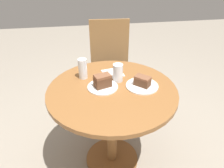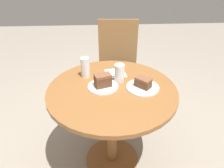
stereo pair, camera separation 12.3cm
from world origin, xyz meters
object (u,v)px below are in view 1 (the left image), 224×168
at_px(plate_near, 103,87).
at_px(glass_water, 83,70).
at_px(plate_far, 142,86).
at_px(cake_slice_far, 142,81).
at_px(cake_slice_near, 103,81).
at_px(glass_lemonade, 118,74).
at_px(chair, 110,66).

distance_m(plate_near, glass_water, 0.22).
height_order(plate_far, cake_slice_far, cake_slice_far).
bearing_deg(cake_slice_far, plate_near, 174.72).
distance_m(plate_far, glass_water, 0.45).
bearing_deg(cake_slice_near, glass_water, 128.68).
height_order(plate_near, glass_water, glass_water).
bearing_deg(glass_lemonade, plate_near, -147.62).
bearing_deg(cake_slice_far, glass_water, 155.36).
relative_size(plate_far, cake_slice_near, 1.76).
relative_size(chair, plate_near, 4.46).
height_order(plate_near, cake_slice_far, cake_slice_far).
height_order(plate_near, plate_far, same).
relative_size(glass_lemonade, glass_water, 0.87).
bearing_deg(cake_slice_near, plate_far, -5.28).
distance_m(chair, plate_near, 0.85).
bearing_deg(cake_slice_near, plate_near, -45.00).
bearing_deg(chair, glass_water, -111.49).
height_order(plate_far, glass_water, glass_water).
height_order(chair, plate_near, chair).
xyz_separation_m(plate_near, cake_slice_far, (0.28, -0.03, 0.04)).
height_order(chair, cake_slice_far, chair).
bearing_deg(glass_water, plate_far, -24.64).
relative_size(cake_slice_near, glass_water, 0.85).
xyz_separation_m(plate_near, glass_lemonade, (0.12, 0.08, 0.05)).
xyz_separation_m(plate_far, glass_lemonade, (-0.16, 0.10, 0.05)).
distance_m(plate_far, glass_lemonade, 0.19).
xyz_separation_m(cake_slice_near, glass_water, (-0.13, 0.16, 0.01)).
distance_m(plate_far, cake_slice_far, 0.04).
bearing_deg(plate_near, cake_slice_far, -5.28).
xyz_separation_m(chair, glass_lemonade, (-0.05, -0.72, 0.30)).
relative_size(plate_far, glass_water, 1.50).
bearing_deg(glass_water, chair, 64.73).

